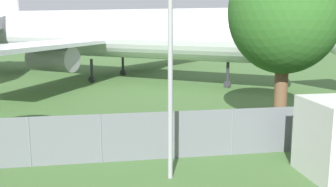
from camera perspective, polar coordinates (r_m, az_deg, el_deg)
name	(u,v)px	position (r m, az deg, el deg)	size (l,w,h in m)	color
perimeter_fence	(168,135)	(15.10, 0.03, -6.07)	(56.07, 0.07, 1.87)	slate
airplane	(118,34)	(35.78, -7.33, 8.55)	(34.85, 28.05, 12.60)	silver
tree_left_of_cabin	(285,12)	(19.62, 16.60, 11.23)	(5.33, 5.33, 8.61)	brown
light_mast	(170,57)	(12.64, 0.34, 5.29)	(0.44, 0.44, 6.55)	#99999E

